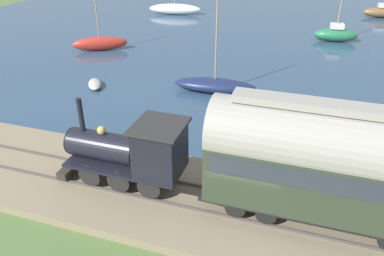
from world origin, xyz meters
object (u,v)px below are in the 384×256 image
sailboat_brown (383,12)px  rowboat_mid_harbor (95,84)px  sailboat_white (175,9)px  sailboat_navy (215,85)px  sailboat_red (100,43)px  steam_locomotive (133,150)px  passenger_coach (337,163)px  sailboat_green (336,34)px

sailboat_brown → rowboat_mid_harbor: bearing=137.2°
sailboat_white → sailboat_navy: size_ratio=1.01×
sailboat_navy → sailboat_red: sailboat_navy is taller
steam_locomotive → sailboat_navy: 11.39m
sailboat_navy → sailboat_red: 13.55m
passenger_coach → rowboat_mid_harbor: (9.59, 15.14, -2.79)m
sailboat_green → sailboat_navy: bearing=146.5°
steam_locomotive → sailboat_white: (33.65, 10.90, -1.40)m
steam_locomotive → sailboat_navy: bearing=-1.5°
steam_locomotive → sailboat_brown: (39.77, -13.44, -1.38)m
sailboat_white → sailboat_green: (-6.72, -18.85, 0.03)m
sailboat_white → passenger_coach: bearing=-161.6°
sailboat_white → rowboat_mid_harbor: sailboat_white is taller
sailboat_brown → sailboat_white: bearing=96.4°
rowboat_mid_harbor → sailboat_white: bearing=64.1°
sailboat_white → sailboat_red: 16.38m
steam_locomotive → sailboat_green: size_ratio=0.77×
sailboat_brown → sailboat_red: size_ratio=1.22×
sailboat_navy → sailboat_brown: bearing=-29.7°
steam_locomotive → rowboat_mid_harbor: size_ratio=2.42×
sailboat_white → sailboat_green: bearing=-119.7°
sailboat_red → sailboat_green: (9.63, -19.79, 0.06)m
sailboat_white → rowboat_mid_harbor: (-24.06, -3.13, -0.45)m
sailboat_green → rowboat_mid_harbor: size_ratio=3.13×
sailboat_red → sailboat_navy: bearing=-146.8°
passenger_coach → sailboat_white: bearing=28.5°
steam_locomotive → passenger_coach: bearing=-90.0°
sailboat_red → rowboat_mid_harbor: 8.73m
sailboat_red → sailboat_white: bearing=-33.7°
sailboat_navy → sailboat_green: size_ratio=0.96×
sailboat_white → sailboat_brown: 25.10m
sailboat_navy → sailboat_green: bearing=-30.9°
sailboat_navy → sailboat_green: 17.43m
steam_locomotive → rowboat_mid_harbor: (9.59, 7.77, -1.85)m
passenger_coach → sailboat_green: 27.04m
passenger_coach → sailboat_green: (26.93, -0.58, -2.31)m
sailboat_red → rowboat_mid_harbor: sailboat_red is taller
sailboat_navy → sailboat_brown: 31.38m
steam_locomotive → passenger_coach: size_ratio=0.60×
sailboat_green → sailboat_brown: bearing=-30.6°
sailboat_navy → sailboat_green: sailboat_green is taller
passenger_coach → sailboat_brown: (39.77, -6.07, -2.32)m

